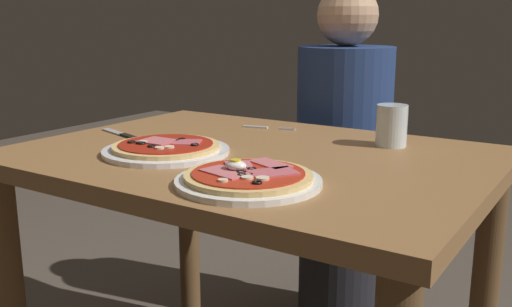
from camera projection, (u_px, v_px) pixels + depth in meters
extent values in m
cube|color=olive|center=(251.00, 160.00, 1.38)|extent=(1.10, 0.81, 0.04)
cylinder|color=brown|center=(189.00, 228.00, 2.01)|extent=(0.07, 0.07, 0.72)
cylinder|color=brown|center=(484.00, 300.00, 1.49)|extent=(0.07, 0.07, 0.72)
cylinder|color=white|center=(248.00, 182.00, 1.10)|extent=(0.28, 0.28, 0.01)
cylinder|color=#DBB26B|center=(248.00, 176.00, 1.10)|extent=(0.25, 0.25, 0.01)
cylinder|color=#B72D19|center=(248.00, 173.00, 1.09)|extent=(0.22, 0.22, 0.00)
torus|color=black|center=(257.00, 182.00, 1.02)|extent=(0.02, 0.02, 0.00)
torus|color=black|center=(241.00, 172.00, 1.08)|extent=(0.02, 0.02, 0.00)
torus|color=black|center=(242.00, 175.00, 1.07)|extent=(0.02, 0.02, 0.00)
torus|color=black|center=(243.00, 168.00, 1.12)|extent=(0.02, 0.02, 0.00)
torus|color=black|center=(252.00, 169.00, 1.11)|extent=(0.02, 0.02, 0.00)
cube|color=#C65B66|center=(273.00, 172.00, 1.09)|extent=(0.10, 0.11, 0.00)
cube|color=#D16B70|center=(226.00, 172.00, 1.09)|extent=(0.11, 0.08, 0.00)
cube|color=#D16B70|center=(270.00, 164.00, 1.15)|extent=(0.10, 0.07, 0.00)
cube|color=#D16B70|center=(239.00, 165.00, 1.14)|extent=(0.09, 0.09, 0.00)
cylinder|color=beige|center=(247.00, 177.00, 1.05)|extent=(0.02, 0.02, 0.00)
cylinder|color=beige|center=(263.00, 178.00, 1.04)|extent=(0.02, 0.02, 0.00)
cylinder|color=beige|center=(223.00, 180.00, 1.03)|extent=(0.02, 0.02, 0.00)
ellipsoid|color=white|center=(236.00, 166.00, 1.10)|extent=(0.04, 0.03, 0.02)
cylinder|color=yellow|center=(236.00, 160.00, 1.10)|extent=(0.02, 0.02, 0.00)
cylinder|color=white|center=(166.00, 151.00, 1.35)|extent=(0.30, 0.30, 0.01)
cylinder|color=#DBB26B|center=(166.00, 146.00, 1.35)|extent=(0.25, 0.25, 0.01)
cylinder|color=#A82314|center=(166.00, 144.00, 1.35)|extent=(0.22, 0.22, 0.00)
torus|color=black|center=(152.00, 146.00, 1.31)|extent=(0.02, 0.02, 0.00)
torus|color=black|center=(182.00, 139.00, 1.39)|extent=(0.02, 0.02, 0.00)
torus|color=black|center=(195.00, 145.00, 1.32)|extent=(0.02, 0.02, 0.00)
torus|color=black|center=(131.00, 142.00, 1.35)|extent=(0.02, 0.02, 0.00)
torus|color=black|center=(142.00, 143.00, 1.34)|extent=(0.02, 0.02, 0.00)
torus|color=black|center=(140.00, 143.00, 1.34)|extent=(0.02, 0.02, 0.00)
cube|color=#D16B70|center=(158.00, 141.00, 1.37)|extent=(0.08, 0.07, 0.00)
cube|color=#C65B66|center=(187.00, 142.00, 1.35)|extent=(0.08, 0.08, 0.00)
cylinder|color=beige|center=(159.00, 148.00, 1.29)|extent=(0.02, 0.02, 0.00)
cylinder|color=beige|center=(169.00, 147.00, 1.30)|extent=(0.02, 0.02, 0.00)
cylinder|color=beige|center=(143.00, 142.00, 1.36)|extent=(0.02, 0.02, 0.00)
cylinder|color=silver|center=(392.00, 126.00, 1.43)|extent=(0.08, 0.08, 0.10)
cylinder|color=silver|center=(391.00, 135.00, 1.43)|extent=(0.07, 0.07, 0.06)
cube|color=silver|center=(255.00, 127.00, 1.68)|extent=(0.08, 0.03, 0.00)
cube|color=silver|center=(287.00, 129.00, 1.64)|extent=(0.04, 0.01, 0.00)
cube|color=silver|center=(287.00, 129.00, 1.65)|extent=(0.04, 0.01, 0.00)
cube|color=silver|center=(288.00, 129.00, 1.65)|extent=(0.04, 0.01, 0.00)
cube|color=silver|center=(288.00, 128.00, 1.65)|extent=(0.04, 0.01, 0.00)
cube|color=silver|center=(114.00, 132.00, 1.61)|extent=(0.11, 0.05, 0.00)
cube|color=black|center=(130.00, 137.00, 1.53)|extent=(0.09, 0.04, 0.01)
cylinder|color=black|center=(339.00, 259.00, 2.06)|extent=(0.29, 0.29, 0.46)
cylinder|color=navy|center=(344.00, 124.00, 1.95)|extent=(0.32, 0.32, 0.52)
sphere|color=tan|center=(348.00, 15.00, 1.87)|extent=(0.20, 0.20, 0.20)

